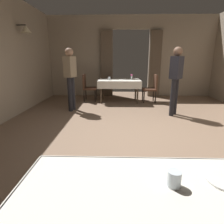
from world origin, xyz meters
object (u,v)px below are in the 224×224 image
Objects in this scene: chair_mid_right at (152,87)px; glass_near_a at (174,179)px; dining_table_mid at (119,82)px; flower_vase_mid at (132,77)px; person_waiter_by_doorway at (70,74)px; person_diner_standing_aside at (176,76)px; plate_mid_b at (122,79)px; chair_mid_left at (88,86)px; glass_mid_c at (109,78)px.

chair_mid_right is 10.10× the size of glass_near_a.
dining_table_mid is 1.11m from chair_mid_right.
chair_mid_right is at bearing 81.45° from glass_near_a.
flower_vase_mid is 0.11× the size of person_waiter_by_doorway.
person_diner_standing_aside reaches higher than flower_vase_mid.
person_waiter_by_doorway reaches higher than plate_mid_b.
glass_near_a is at bearing -98.55° from chair_mid_right.
plate_mid_b is (-0.32, -0.05, -0.09)m from flower_vase_mid.
glass_near_a is 0.49× the size of flower_vase_mid.
chair_mid_right is (1.10, -0.07, -0.15)m from dining_table_mid.
glass_near_a reaches higher than plate_mid_b.
chair_mid_right is 2.78m from person_waiter_by_doorway.
glass_near_a is at bearing -106.04° from person_diner_standing_aside.
flower_vase_mid is at bearing -0.50° from chair_mid_left.
chair_mid_left is 10.10× the size of glass_near_a.
dining_table_mid is 13.54× the size of glass_mid_c.
chair_mid_right is at bearing -11.43° from flower_vase_mid.
plate_mid_b is at bearing 10.84° from dining_table_mid.
plate_mid_b is at bearing 17.87° from glass_mid_c.
glass_near_a is (-0.83, -5.53, 0.28)m from chair_mid_right.
person_waiter_by_doorway reaches higher than chair_mid_right.
flower_vase_mid is at bearing 36.45° from person_waiter_by_doorway.
person_diner_standing_aside is (0.31, -1.56, 0.51)m from chair_mid_right.
person_waiter_by_doorway is at bearing -101.07° from chair_mid_left.
chair_mid_left is 1.22m from plate_mid_b.
flower_vase_mid is at bearing 88.49° from glass_near_a.
flower_vase_mid is (1.52, -0.01, 0.34)m from chair_mid_left.
dining_table_mid is 7.33× the size of plate_mid_b.
plate_mid_b is at bearing 175.03° from chair_mid_right.
person_diner_standing_aside is at bearing -78.68° from chair_mid_right.
chair_mid_left is 1.56m from flower_vase_mid.
person_waiter_by_doorway is at bearing -139.01° from plate_mid_b.
dining_table_mid is 5.61m from glass_near_a.
person_waiter_by_doorway is at bearing 172.23° from person_diner_standing_aside.
plate_mid_b is (-0.18, 5.62, -0.04)m from glass_near_a.
glass_near_a is at bearing -87.24° from dining_table_mid.
person_waiter_by_doorway is 2.80m from person_diner_standing_aside.
glass_near_a is (1.37, -5.68, 0.28)m from chair_mid_left.
chair_mid_left is (-1.10, 0.08, -0.15)m from dining_table_mid.
chair_mid_right is at bearing -3.61° from dining_table_mid.
flower_vase_mid is 0.34m from plate_mid_b.
glass_mid_c reaches higher than glass_near_a.
person_diner_standing_aside is at bearing -7.77° from person_waiter_by_doorway.
chair_mid_left is 1.00× the size of chair_mid_right.
chair_mid_right is 0.54× the size of person_diner_standing_aside.
chair_mid_left is at bearing 176.07° from chair_mid_right.
chair_mid_right reaches higher than glass_near_a.
person_diner_standing_aside reaches higher than chair_mid_left.
glass_near_a is at bearing -91.51° from flower_vase_mid.
glass_near_a reaches higher than dining_table_mid.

